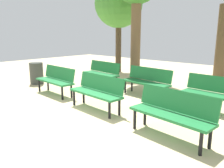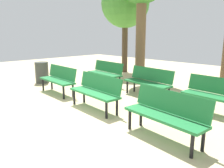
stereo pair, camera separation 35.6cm
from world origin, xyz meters
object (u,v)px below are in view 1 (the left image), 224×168
bench_r1_c1 (147,80)px  tree_3 (119,4)px  trash_bin (37,73)px  bench_r1_c0 (102,72)px  tree_0 (222,44)px  bench_r0_c2 (172,111)px  bench_r0_c0 (56,79)px  bench_r0_c1 (97,90)px  bench_r1_c2 (216,92)px

bench_r1_c1 → tree_3: 5.42m
tree_3 → trash_bin: size_ratio=5.48×
bench_r1_c1 → tree_3: (-3.67, 2.86, 2.78)m
bench_r1_c0 → tree_0: (3.01, 3.70, 1.00)m
tree_0 → tree_3: (-4.55, -1.00, 1.78)m
bench_r1_c1 → tree_3: size_ratio=0.36×
bench_r1_c0 → tree_0: size_ratio=0.54×
bench_r0_c2 → tree_3: 7.99m
tree_0 → bench_r1_c0: bearing=-129.1°
bench_r0_c0 → bench_r0_c1: bearing=-1.4°
bench_r0_c1 → trash_bin: size_ratio=1.99×
bench_r0_c0 → bench_r0_c1: same height
bench_r0_c1 → tree_3: 6.52m
bench_r1_c1 → bench_r1_c2: size_ratio=1.01×
bench_r0_c1 → bench_r1_c2: 2.92m
bench_r0_c1 → tree_0: (1.09, 5.78, 1.00)m
tree_0 → trash_bin: size_ratio=3.69×
bench_r1_c2 → bench_r0_c2: bearing=-90.6°
bench_r1_c1 → bench_r0_c0: bearing=-136.8°
bench_r0_c0 → trash_bin: (-1.91, 0.38, -0.10)m
bench_r0_c2 → bench_r1_c0: (-4.08, 2.24, 0.00)m
bench_r0_c1 → bench_r1_c1: (0.20, 1.92, 0.00)m
bench_r0_c0 → bench_r0_c1: 2.05m
tree_3 → trash_bin: (-0.49, -4.25, -2.88)m
bench_r0_c0 → bench_r1_c0: size_ratio=0.99×
bench_r1_c0 → bench_r1_c1: size_ratio=1.00×
bench_r0_c1 → bench_r1_c2: bearing=42.1°
bench_r0_c0 → bench_r1_c1: size_ratio=0.99×
bench_r0_c2 → tree_0: 6.12m
bench_r1_c0 → trash_bin: (-2.03, -1.56, -0.10)m
tree_3 → bench_r0_c0: bearing=-72.9°
tree_0 → trash_bin: tree_0 is taller
bench_r1_c1 → trash_bin: 4.38m
bench_r0_c1 → tree_0: 5.97m
bench_r0_c2 → bench_r1_c0: same height
bench_r0_c0 → tree_3: size_ratio=0.36×
bench_r0_c0 → bench_r1_c0: (0.12, 1.94, 0.00)m
bench_r1_c0 → bench_r1_c2: bearing=1.3°
bench_r0_c2 → bench_r0_c0: bearing=-179.0°
bench_r1_c0 → trash_bin: size_ratio=2.00×
bench_r0_c0 → bench_r1_c1: 2.86m
tree_0 → tree_3: 4.99m
bench_r0_c2 → bench_r1_c1: (-1.96, 2.08, 0.00)m
tree_3 → bench_r1_c2: bearing=-27.2°
bench_r1_c2 → bench_r0_c0: bearing=-155.9°
trash_bin → tree_3: bearing=83.5°
bench_r1_c2 → bench_r1_c0: bearing=179.4°
bench_r0_c0 → tree_0: size_ratio=0.54×
bench_r1_c0 → bench_r1_c2: 4.21m
bench_r0_c0 → tree_0: bearing=63.6°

